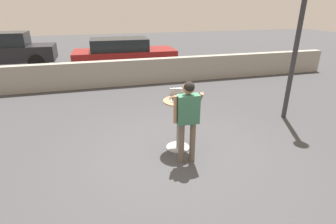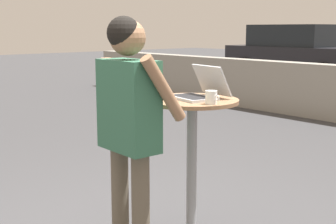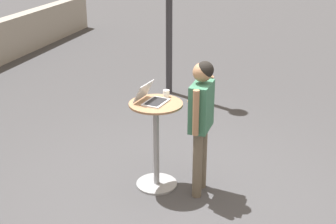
# 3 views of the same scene
# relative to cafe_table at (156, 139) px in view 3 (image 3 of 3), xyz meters

# --- Properties ---
(ground_plane) EXTENTS (50.00, 50.00, 0.00)m
(ground_plane) POSITION_rel_cafe_table_xyz_m (-0.13, -0.33, -0.63)
(ground_plane) COLOR #3D3D3F
(cafe_table) EXTENTS (0.63, 0.63, 1.08)m
(cafe_table) POSITION_rel_cafe_table_xyz_m (0.00, 0.00, 0.00)
(cafe_table) COLOR gray
(cafe_table) RESTS_ON ground_plane
(laptop) EXTENTS (0.37, 0.37, 0.22)m
(laptop) POSITION_rel_cafe_table_xyz_m (0.01, 0.06, 0.50)
(laptop) COLOR #B7BABF
(laptop) RESTS_ON cafe_table
(coffee_mug) EXTENTS (0.11, 0.08, 0.08)m
(coffee_mug) POSITION_rel_cafe_table_xyz_m (0.23, -0.06, 0.49)
(coffee_mug) COLOR white
(coffee_mug) RESTS_ON cafe_table
(standing_person) EXTENTS (0.55, 0.35, 1.62)m
(standing_person) POSITION_rel_cafe_table_xyz_m (0.01, -0.53, 0.39)
(standing_person) COLOR brown
(standing_person) RESTS_ON ground_plane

